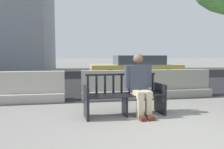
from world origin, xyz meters
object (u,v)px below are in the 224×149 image
(seated_person, at_px, (139,83))
(car_taxi_near, at_px, (136,68))
(jersey_barrier_right, at_px, (177,85))
(jersey_barrier_centre, at_px, (115,87))
(jersey_barrier_left, at_px, (28,89))
(street_bench, at_px, (124,97))

(seated_person, bearing_deg, car_taxi_near, 73.90)
(jersey_barrier_right, bearing_deg, jersey_barrier_centre, 179.79)
(seated_person, xyz_separation_m, car_taxi_near, (1.83, 6.35, -0.03))
(jersey_barrier_centre, relative_size, jersey_barrier_right, 1.00)
(jersey_barrier_left, bearing_deg, car_taxi_near, 45.14)
(jersey_barrier_left, bearing_deg, seated_person, -35.64)
(jersey_barrier_centre, bearing_deg, jersey_barrier_right, -0.21)
(jersey_barrier_centre, bearing_deg, seated_person, -85.62)
(jersey_barrier_left, height_order, car_taxi_near, car_taxi_near)
(seated_person, bearing_deg, jersey_barrier_right, 45.52)
(seated_person, relative_size, jersey_barrier_left, 0.66)
(jersey_barrier_centre, bearing_deg, car_taxi_near, 66.12)
(jersey_barrier_left, relative_size, car_taxi_near, 0.44)
(jersey_barrier_left, relative_size, jersey_barrier_right, 0.99)
(jersey_barrier_centre, bearing_deg, jersey_barrier_left, -179.86)
(car_taxi_near, bearing_deg, street_bench, -108.77)
(seated_person, xyz_separation_m, jersey_barrier_centre, (-0.14, 1.88, -0.35))
(seated_person, relative_size, jersey_barrier_right, 0.65)
(jersey_barrier_centre, distance_m, car_taxi_near, 4.89)
(jersey_barrier_right, distance_m, car_taxi_near, 4.49)
(seated_person, height_order, jersey_barrier_left, seated_person)
(street_bench, xyz_separation_m, jersey_barrier_centre, (0.17, 1.85, -0.06))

